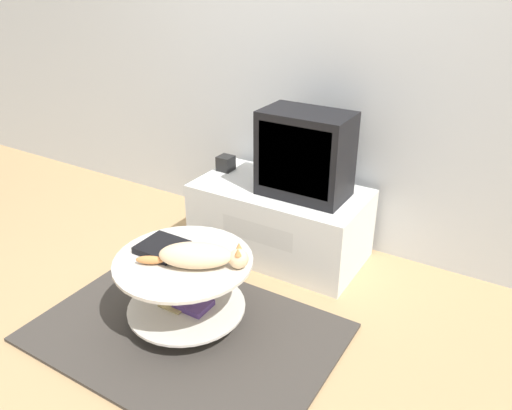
# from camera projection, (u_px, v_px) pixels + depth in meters

# --- Properties ---
(ground_plane) EXTENTS (12.00, 12.00, 0.00)m
(ground_plane) POSITION_uv_depth(u_px,v_px,m) (186.00, 334.00, 2.68)
(ground_plane) COLOR tan
(wall_back) EXTENTS (8.00, 0.05, 2.60)m
(wall_back) POSITION_uv_depth(u_px,v_px,m) (310.00, 49.00, 3.17)
(wall_back) COLOR silver
(wall_back) RESTS_ON ground_plane
(rug) EXTENTS (1.56, 1.09, 0.02)m
(rug) POSITION_uv_depth(u_px,v_px,m) (186.00, 332.00, 2.67)
(rug) COLOR #3D3833
(rug) RESTS_ON ground_plane
(tv_stand) EXTENTS (1.12, 0.60, 0.48)m
(tv_stand) POSITION_uv_depth(u_px,v_px,m) (280.00, 221.00, 3.33)
(tv_stand) COLOR silver
(tv_stand) RESTS_ON ground_plane
(tv) EXTENTS (0.54, 0.33, 0.53)m
(tv) POSITION_uv_depth(u_px,v_px,m) (305.00, 154.00, 3.02)
(tv) COLOR black
(tv) RESTS_ON tv_stand
(speaker) EXTENTS (0.10, 0.10, 0.10)m
(speaker) POSITION_uv_depth(u_px,v_px,m) (226.00, 163.00, 3.47)
(speaker) COLOR black
(speaker) RESTS_ON tv_stand
(coffee_table) EXTENTS (0.72, 0.72, 0.40)m
(coffee_table) POSITION_uv_depth(u_px,v_px,m) (185.00, 283.00, 2.63)
(coffee_table) COLOR #B2B2B7
(coffee_table) RESTS_ON rug
(dvd_box) EXTENTS (0.23, 0.22, 0.04)m
(dvd_box) POSITION_uv_depth(u_px,v_px,m) (162.00, 247.00, 2.63)
(dvd_box) COLOR black
(dvd_box) RESTS_ON coffee_table
(cat) EXTENTS (0.52, 0.32, 0.13)m
(cat) POSITION_uv_depth(u_px,v_px,m) (200.00, 256.00, 2.48)
(cat) COLOR beige
(cat) RESTS_ON coffee_table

